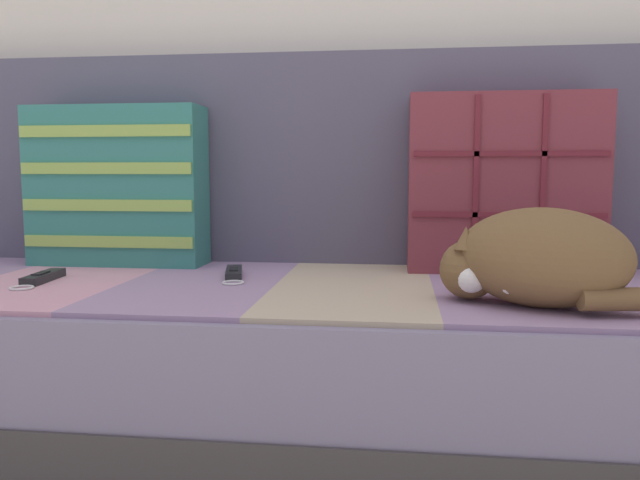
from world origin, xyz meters
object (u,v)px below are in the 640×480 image
object	(u,v)px
throw_pillow_quilted	(504,184)
game_remote_near	(42,278)
game_remote_far	(234,273)
sleeping_cat	(531,260)
throw_pillow_striped	(118,186)
couch	(281,356)

from	to	relation	value
throw_pillow_quilted	game_remote_near	xyz separation A→B (m)	(-1.03, -0.27, -0.20)
throw_pillow_quilted	game_remote_far	bearing A→B (deg)	-165.27
sleeping_cat	throw_pillow_striped	bearing A→B (deg)	157.46
game_remote_far	couch	bearing A→B (deg)	-10.64
throw_pillow_striped	game_remote_far	world-z (taller)	throw_pillow_striped
throw_pillow_quilted	game_remote_near	world-z (taller)	throw_pillow_quilted
throw_pillow_striped	game_remote_near	world-z (taller)	throw_pillow_striped
sleeping_cat	game_remote_near	world-z (taller)	sleeping_cat
couch	throw_pillow_striped	world-z (taller)	throw_pillow_striped
sleeping_cat	throw_pillow_quilted	bearing A→B (deg)	87.99
couch	sleeping_cat	distance (m)	0.60
couch	game_remote_near	bearing A→B (deg)	-170.50
throw_pillow_quilted	game_remote_near	size ratio (longest dim) A/B	2.32
game_remote_near	game_remote_far	bearing A→B (deg)	14.92
couch	throw_pillow_quilted	world-z (taller)	throw_pillow_quilted
couch	sleeping_cat	size ratio (longest dim) A/B	5.90
couch	game_remote_far	size ratio (longest dim) A/B	11.07
throw_pillow_striped	game_remote_far	distance (m)	0.43
sleeping_cat	game_remote_far	bearing A→B (deg)	158.94
couch	game_remote_near	distance (m)	0.56
sleeping_cat	game_remote_far	xyz separation A→B (m)	(-0.61, 0.24, -0.08)
game_remote_far	game_remote_near	bearing A→B (deg)	-165.08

